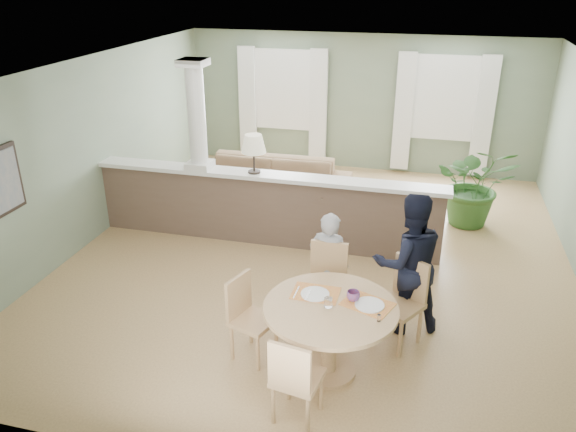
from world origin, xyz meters
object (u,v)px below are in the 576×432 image
(chair_far_boy, at_px, (327,282))
(man_person, at_px, (408,263))
(chair_near, at_px, (295,377))
(chair_far_man, at_px, (403,298))
(sofa, at_px, (268,184))
(houseplant, at_px, (475,184))
(chair_side, at_px, (248,314))
(child_person, at_px, (329,265))
(dining_table, at_px, (331,320))

(chair_far_boy, bearing_deg, man_person, 9.59)
(chair_far_boy, distance_m, chair_near, 1.64)
(chair_far_boy, distance_m, chair_far_man, 0.89)
(chair_far_boy, height_order, chair_far_man, chair_far_boy)
(man_person, bearing_deg, chair_far_man, 66.68)
(chair_far_boy, distance_m, man_person, 0.95)
(sofa, relative_size, man_person, 1.67)
(chair_far_man, relative_size, man_person, 0.59)
(chair_far_boy, relative_size, man_person, 0.60)
(houseplant, distance_m, man_person, 3.30)
(sofa, xyz_separation_m, man_person, (2.53, -3.06, 0.43))
(sofa, distance_m, chair_side, 4.11)
(chair_far_boy, distance_m, child_person, 0.24)
(chair_far_man, distance_m, chair_near, 1.74)
(chair_far_man, bearing_deg, sofa, 158.66)
(man_person, bearing_deg, sofa, -70.56)
(houseplant, xyz_separation_m, child_person, (-1.79, -3.12, -0.02))
(chair_far_man, xyz_separation_m, man_person, (0.02, 0.28, 0.29))
(sofa, bearing_deg, chair_side, -77.74)
(chair_far_boy, distance_m, chair_side, 1.05)
(houseplant, distance_m, chair_near, 5.27)
(houseplant, xyz_separation_m, chair_side, (-2.46, -4.12, -0.17))
(sofa, relative_size, chair_far_boy, 2.78)
(dining_table, xyz_separation_m, chair_far_man, (0.67, 0.75, -0.10))
(chair_near, bearing_deg, man_person, -106.53)
(houseplant, distance_m, child_person, 3.59)
(chair_far_man, bearing_deg, houseplant, 107.21)
(chair_far_man, bearing_deg, chair_side, -125.38)
(child_person, bearing_deg, sofa, -54.25)
(dining_table, distance_m, chair_near, 0.80)
(chair_far_man, distance_m, child_person, 0.96)
(dining_table, distance_m, child_person, 1.11)
(chair_side, relative_size, man_person, 0.56)
(dining_table, relative_size, chair_near, 1.44)
(child_person, distance_m, man_person, 0.93)
(chair_side, height_order, man_person, man_person)
(dining_table, distance_m, chair_side, 0.92)
(chair_far_boy, height_order, chair_near, chair_far_boy)
(dining_table, xyz_separation_m, child_person, (-0.22, 1.08, 0.02))
(dining_table, height_order, child_person, child_person)
(dining_table, xyz_separation_m, chair_side, (-0.90, 0.08, -0.13))
(chair_far_boy, relative_size, chair_far_man, 1.01)
(sofa, bearing_deg, child_person, -62.63)
(dining_table, relative_size, child_person, 1.01)
(sofa, relative_size, chair_near, 3.00)
(chair_near, bearing_deg, chair_far_boy, -79.85)
(houseplant, bearing_deg, man_person, -105.45)
(houseplant, relative_size, chair_far_boy, 1.36)
(sofa, distance_m, man_person, 3.99)
(sofa, xyz_separation_m, houseplant, (3.40, 0.12, 0.28))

